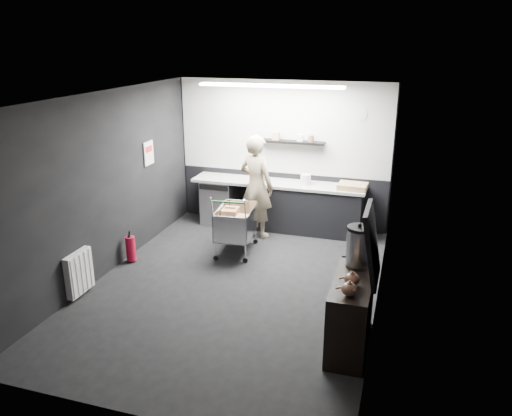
% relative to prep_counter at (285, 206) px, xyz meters
% --- Properties ---
extents(floor, '(5.50, 5.50, 0.00)m').
position_rel_prep_counter_xyz_m(floor, '(-0.14, -2.42, -0.46)').
color(floor, black).
rests_on(floor, ground).
extents(ceiling, '(5.50, 5.50, 0.00)m').
position_rel_prep_counter_xyz_m(ceiling, '(-0.14, -2.42, 2.24)').
color(ceiling, silver).
rests_on(ceiling, wall_back).
extents(wall_back, '(5.50, 0.00, 5.50)m').
position_rel_prep_counter_xyz_m(wall_back, '(-0.14, 0.33, 0.89)').
color(wall_back, black).
rests_on(wall_back, floor).
extents(wall_front, '(5.50, 0.00, 5.50)m').
position_rel_prep_counter_xyz_m(wall_front, '(-0.14, -5.17, 0.89)').
color(wall_front, black).
rests_on(wall_front, floor).
extents(wall_left, '(0.00, 5.50, 5.50)m').
position_rel_prep_counter_xyz_m(wall_left, '(-2.14, -2.42, 0.89)').
color(wall_left, black).
rests_on(wall_left, floor).
extents(wall_right, '(0.00, 5.50, 5.50)m').
position_rel_prep_counter_xyz_m(wall_right, '(1.86, -2.42, 0.89)').
color(wall_right, black).
rests_on(wall_right, floor).
extents(kitchen_wall_panel, '(3.95, 0.02, 1.70)m').
position_rel_prep_counter_xyz_m(kitchen_wall_panel, '(-0.14, 0.31, 1.39)').
color(kitchen_wall_panel, silver).
rests_on(kitchen_wall_panel, wall_back).
extents(dado_panel, '(3.95, 0.02, 1.00)m').
position_rel_prep_counter_xyz_m(dado_panel, '(-0.14, 0.31, 0.04)').
color(dado_panel, black).
rests_on(dado_panel, wall_back).
extents(floating_shelf, '(1.20, 0.22, 0.04)m').
position_rel_prep_counter_xyz_m(floating_shelf, '(0.06, 0.20, 1.16)').
color(floating_shelf, black).
rests_on(floating_shelf, wall_back).
extents(wall_clock, '(0.20, 0.03, 0.20)m').
position_rel_prep_counter_xyz_m(wall_clock, '(1.26, 0.30, 1.69)').
color(wall_clock, silver).
rests_on(wall_clock, wall_back).
extents(poster, '(0.02, 0.30, 0.40)m').
position_rel_prep_counter_xyz_m(poster, '(-2.12, -1.12, 1.09)').
color(poster, silver).
rests_on(poster, wall_left).
extents(poster_red_band, '(0.02, 0.22, 0.10)m').
position_rel_prep_counter_xyz_m(poster_red_band, '(-2.11, -1.12, 1.16)').
color(poster_red_band, red).
rests_on(poster_red_band, poster).
extents(radiator, '(0.10, 0.50, 0.60)m').
position_rel_prep_counter_xyz_m(radiator, '(-2.08, -3.32, -0.11)').
color(radiator, silver).
rests_on(radiator, wall_left).
extents(ceiling_strip, '(2.40, 0.20, 0.04)m').
position_rel_prep_counter_xyz_m(ceiling_strip, '(-0.14, -0.57, 2.21)').
color(ceiling_strip, white).
rests_on(ceiling_strip, ceiling).
extents(prep_counter, '(3.20, 0.61, 0.90)m').
position_rel_prep_counter_xyz_m(prep_counter, '(0.00, 0.00, 0.00)').
color(prep_counter, black).
rests_on(prep_counter, floor).
extents(person, '(0.78, 0.64, 1.85)m').
position_rel_prep_counter_xyz_m(person, '(-0.41, -0.45, 0.47)').
color(person, beige).
rests_on(person, floor).
extents(shopping_cart, '(0.65, 0.99, 1.04)m').
position_rel_prep_counter_xyz_m(shopping_cart, '(-0.51, -1.26, 0.04)').
color(shopping_cart, silver).
rests_on(shopping_cart, floor).
extents(sideboard, '(0.48, 1.14, 1.70)m').
position_rel_prep_counter_xyz_m(sideboard, '(1.64, -3.39, 0.09)').
color(sideboard, black).
rests_on(sideboard, floor).
extents(fire_extinguisher, '(0.15, 0.15, 0.50)m').
position_rel_prep_counter_xyz_m(fire_extinguisher, '(-1.99, -2.13, -0.22)').
color(fire_extinguisher, '#A90B25').
rests_on(fire_extinguisher, floor).
extents(cardboard_box, '(0.52, 0.40, 0.10)m').
position_rel_prep_counter_xyz_m(cardboard_box, '(1.22, -0.05, 0.49)').
color(cardboard_box, '#A78359').
rests_on(cardboard_box, prep_counter).
extents(pink_tub, '(0.19, 0.19, 0.19)m').
position_rel_prep_counter_xyz_m(pink_tub, '(0.38, 0.00, 0.54)').
color(pink_tub, silver).
rests_on(pink_tub, prep_counter).
extents(white_container, '(0.21, 0.17, 0.17)m').
position_rel_prep_counter_xyz_m(white_container, '(-0.52, -0.05, 0.53)').
color(white_container, silver).
rests_on(white_container, prep_counter).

